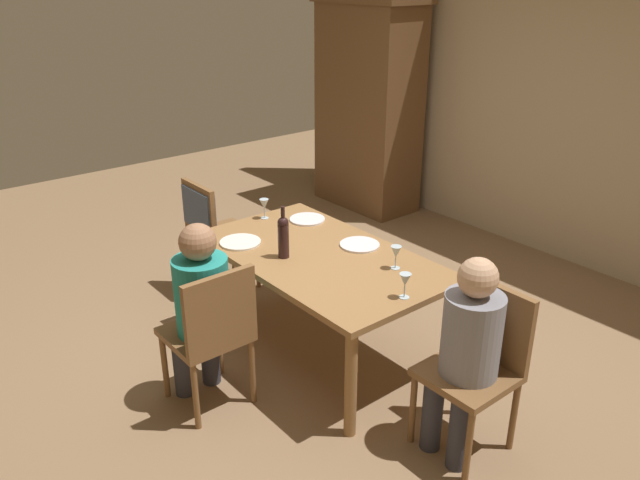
{
  "coord_description": "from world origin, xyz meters",
  "views": [
    {
      "loc": [
        2.87,
        -2.34,
        2.43
      ],
      "look_at": [
        0.0,
        0.0,
        0.82
      ],
      "focal_mm": 35.39,
      "sensor_mm": 36.0,
      "label": 1
    }
  ],
  "objects_px": {
    "wine_bottle_tall_green": "(283,236)",
    "dinner_plate_guest_left": "(360,245)",
    "dining_table": "(320,265)",
    "wine_glass_near_right": "(264,205)",
    "chair_left_end": "(209,222)",
    "chair_near": "(212,329)",
    "person_man_bearded": "(201,302)",
    "armoire_cabinet": "(368,105)",
    "chair_right_end": "(479,357)",
    "dinner_plate_host": "(240,242)",
    "wine_glass_near_left": "(405,281)",
    "person_woman_host": "(467,345)",
    "wine_glass_centre": "(396,253)",
    "dinner_plate_guest_right": "(307,219)"
  },
  "relations": [
    {
      "from": "wine_bottle_tall_green",
      "to": "dinner_plate_guest_left",
      "type": "relative_size",
      "value": 1.3
    },
    {
      "from": "dining_table",
      "to": "wine_glass_near_right",
      "type": "height_order",
      "value": "wine_glass_near_right"
    },
    {
      "from": "chair_left_end",
      "to": "chair_near",
      "type": "bearing_deg",
      "value": -29.45
    },
    {
      "from": "dining_table",
      "to": "dinner_plate_guest_left",
      "type": "xyz_separation_m",
      "value": [
        0.06,
        0.29,
        0.09
      ]
    },
    {
      "from": "person_man_bearded",
      "to": "wine_glass_near_right",
      "type": "relative_size",
      "value": 7.73
    },
    {
      "from": "chair_near",
      "to": "chair_left_end",
      "type": "relative_size",
      "value": 1.0
    },
    {
      "from": "armoire_cabinet",
      "to": "person_man_bearded",
      "type": "height_order",
      "value": "armoire_cabinet"
    },
    {
      "from": "dinner_plate_guest_left",
      "to": "dining_table",
      "type": "bearing_deg",
      "value": -102.14
    },
    {
      "from": "chair_right_end",
      "to": "chair_left_end",
      "type": "xyz_separation_m",
      "value": [
        -2.45,
        -0.21,
        0.06
      ]
    },
    {
      "from": "dining_table",
      "to": "chair_left_end",
      "type": "relative_size",
      "value": 1.84
    },
    {
      "from": "dinner_plate_host",
      "to": "dinner_plate_guest_left",
      "type": "bearing_deg",
      "value": 47.8
    },
    {
      "from": "chair_left_end",
      "to": "wine_glass_near_left",
      "type": "height_order",
      "value": "chair_left_end"
    },
    {
      "from": "dining_table",
      "to": "person_man_bearded",
      "type": "height_order",
      "value": "person_man_bearded"
    },
    {
      "from": "person_woman_host",
      "to": "dinner_plate_host",
      "type": "height_order",
      "value": "person_woman_host"
    },
    {
      "from": "wine_glass_centre",
      "to": "wine_glass_near_right",
      "type": "bearing_deg",
      "value": -173.11
    },
    {
      "from": "dinner_plate_host",
      "to": "armoire_cabinet",
      "type": "bearing_deg",
      "value": 120.04
    },
    {
      "from": "chair_near",
      "to": "wine_bottle_tall_green",
      "type": "distance_m",
      "value": 0.77
    },
    {
      "from": "dining_table",
      "to": "wine_glass_near_left",
      "type": "xyz_separation_m",
      "value": [
        0.75,
        -0.0,
        0.19
      ]
    },
    {
      "from": "person_woman_host",
      "to": "wine_bottle_tall_green",
      "type": "xyz_separation_m",
      "value": [
        -1.34,
        -0.18,
        0.21
      ]
    },
    {
      "from": "chair_right_end",
      "to": "wine_glass_centre",
      "type": "distance_m",
      "value": 0.84
    },
    {
      "from": "wine_glass_near_left",
      "to": "dinner_plate_guest_left",
      "type": "xyz_separation_m",
      "value": [
        -0.69,
        0.29,
        -0.1
      ]
    },
    {
      "from": "wine_bottle_tall_green",
      "to": "wine_glass_near_right",
      "type": "distance_m",
      "value": 0.7
    },
    {
      "from": "dining_table",
      "to": "chair_right_end",
      "type": "height_order",
      "value": "chair_right_end"
    },
    {
      "from": "wine_glass_near_left",
      "to": "wine_glass_near_right",
      "type": "distance_m",
      "value": 1.5
    },
    {
      "from": "wine_glass_centre",
      "to": "wine_glass_near_right",
      "type": "height_order",
      "value": "same"
    },
    {
      "from": "dinner_plate_host",
      "to": "dinner_plate_guest_left",
      "type": "relative_size",
      "value": 1.04
    },
    {
      "from": "chair_right_end",
      "to": "dinner_plate_guest_left",
      "type": "height_order",
      "value": "chair_right_end"
    },
    {
      "from": "person_man_bearded",
      "to": "armoire_cabinet",
      "type": "bearing_deg",
      "value": 31.76
    },
    {
      "from": "chair_left_end",
      "to": "wine_glass_centre",
      "type": "distance_m",
      "value": 1.73
    },
    {
      "from": "chair_right_end",
      "to": "dinner_plate_guest_right",
      "type": "relative_size",
      "value": 3.55
    },
    {
      "from": "armoire_cabinet",
      "to": "person_woman_host",
      "type": "distance_m",
      "value": 3.92
    },
    {
      "from": "chair_left_end",
      "to": "dinner_plate_guest_right",
      "type": "xyz_separation_m",
      "value": [
        0.7,
        0.43,
        0.13
      ]
    },
    {
      "from": "dining_table",
      "to": "dinner_plate_guest_left",
      "type": "relative_size",
      "value": 6.36
    },
    {
      "from": "armoire_cabinet",
      "to": "person_man_bearded",
      "type": "xyz_separation_m",
      "value": [
        1.92,
        -3.1,
        -0.43
      ]
    },
    {
      "from": "armoire_cabinet",
      "to": "wine_glass_near_left",
      "type": "height_order",
      "value": "armoire_cabinet"
    },
    {
      "from": "chair_right_end",
      "to": "chair_near",
      "type": "distance_m",
      "value": 1.48
    },
    {
      "from": "person_woman_host",
      "to": "chair_left_end",
      "type": "bearing_deg",
      "value": 2.29
    },
    {
      "from": "dinner_plate_host",
      "to": "chair_near",
      "type": "bearing_deg",
      "value": -44.82
    },
    {
      "from": "chair_right_end",
      "to": "person_woman_host",
      "type": "bearing_deg",
      "value": 90.0
    },
    {
      "from": "dinner_plate_guest_right",
      "to": "dinner_plate_guest_left",
      "type": "bearing_deg",
      "value": -1.27
    },
    {
      "from": "person_man_bearded",
      "to": "wine_glass_near_right",
      "type": "height_order",
      "value": "person_man_bearded"
    },
    {
      "from": "person_man_bearded",
      "to": "wine_bottle_tall_green",
      "type": "xyz_separation_m",
      "value": [
        -0.09,
        0.66,
        0.21
      ]
    },
    {
      "from": "dining_table",
      "to": "dinner_plate_guest_right",
      "type": "bearing_deg",
      "value": 149.82
    },
    {
      "from": "chair_right_end",
      "to": "wine_bottle_tall_green",
      "type": "relative_size",
      "value": 2.67
    },
    {
      "from": "person_woman_host",
      "to": "wine_bottle_tall_green",
      "type": "bearing_deg",
      "value": 7.67
    },
    {
      "from": "wine_glass_centre",
      "to": "dinner_plate_host",
      "type": "relative_size",
      "value": 0.54
    },
    {
      "from": "wine_bottle_tall_green",
      "to": "dinner_plate_guest_right",
      "type": "relative_size",
      "value": 1.33
    },
    {
      "from": "dining_table",
      "to": "wine_glass_near_right",
      "type": "distance_m",
      "value": 0.78
    },
    {
      "from": "chair_near",
      "to": "dinner_plate_host",
      "type": "relative_size",
      "value": 3.32
    },
    {
      "from": "armoire_cabinet",
      "to": "chair_left_end",
      "type": "height_order",
      "value": "armoire_cabinet"
    }
  ]
}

